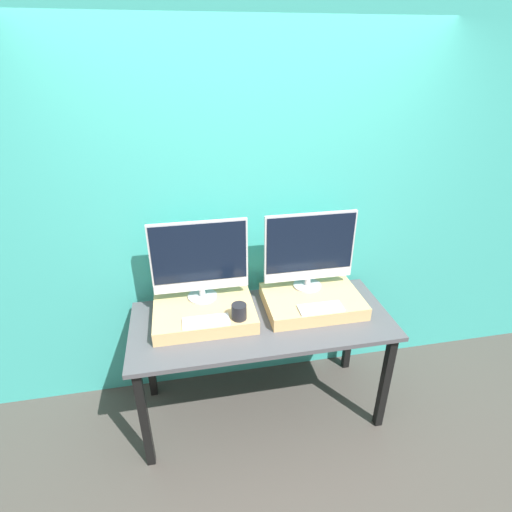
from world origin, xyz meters
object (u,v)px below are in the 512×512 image
object	(u,v)px
mug	(239,312)
keyboard_left	(206,321)
keyboard_right	(321,308)
monitor_left	(200,259)
monitor_right	(310,250)

from	to	relation	value
mug	keyboard_left	bearing A→B (deg)	-180.00
mug	keyboard_right	distance (m)	0.52
monitor_left	monitor_right	world-z (taller)	same
monitor_left	monitor_right	bearing A→B (deg)	0.00
keyboard_left	monitor_right	xyz separation A→B (m)	(0.72, 0.28, 0.27)
keyboard_right	keyboard_left	bearing A→B (deg)	180.00
monitor_right	keyboard_right	world-z (taller)	monitor_right
mug	keyboard_right	bearing A→B (deg)	-0.00
monitor_right	keyboard_right	size ratio (longest dim) A/B	2.17
monitor_right	keyboard_right	distance (m)	0.39
monitor_left	keyboard_right	size ratio (longest dim) A/B	2.17
keyboard_left	keyboard_right	distance (m)	0.72
monitor_left	keyboard_right	distance (m)	0.82
mug	monitor_right	xyz separation A→B (m)	(0.52, 0.28, 0.23)
keyboard_left	mug	bearing A→B (deg)	0.00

